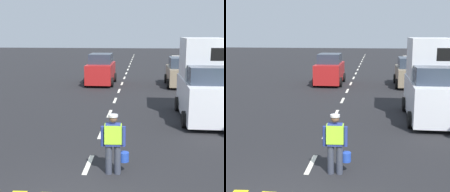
{
  "view_description": "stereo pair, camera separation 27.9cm",
  "coord_description": "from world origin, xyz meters",
  "views": [
    {
      "loc": [
        1.54,
        -6.09,
        3.83
      ],
      "look_at": [
        0.23,
        7.49,
        1.1
      ],
      "focal_mm": 51.97,
      "sensor_mm": 36.0,
      "label": 1
    },
    {
      "loc": [
        1.82,
        -6.06,
        3.83
      ],
      "look_at": [
        0.23,
        7.49,
        1.1
      ],
      "focal_mm": 51.97,
      "sensor_mm": 36.0,
      "label": 2
    }
  ],
  "objects": [
    {
      "name": "car_parked_far",
      "position": [
        4.2,
        17.08,
        0.95
      ],
      "size": [
        2.08,
        3.98,
        2.04
      ],
      "color": "gray",
      "rests_on": "ground"
    },
    {
      "name": "lane_center_line",
      "position": [
        0.0,
        25.2,
        0.0
      ],
      "size": [
        0.14,
        46.4,
        0.01
      ],
      "color": "silver",
      "rests_on": "ground"
    },
    {
      "name": "car_oncoming_second",
      "position": [
        -1.53,
        17.36,
        1.04
      ],
      "size": [
        2.05,
        3.86,
        2.23
      ],
      "color": "red",
      "rests_on": "ground"
    },
    {
      "name": "delivery_truck",
      "position": [
        4.22,
        8.42,
        1.61
      ],
      "size": [
        2.16,
        4.6,
        3.54
      ],
      "color": "silver",
      "rests_on": "ground"
    },
    {
      "name": "ground_plane",
      "position": [
        0.0,
        21.0,
        0.0
      ],
      "size": [
        96.0,
        96.0,
        0.0
      ],
      "primitive_type": "plane",
      "color": "black"
    },
    {
      "name": "road_worker",
      "position": [
        0.8,
        2.18,
        0.93
      ],
      "size": [
        0.76,
        0.4,
        1.67
      ],
      "color": "#383D4C",
      "rests_on": "ground"
    }
  ]
}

